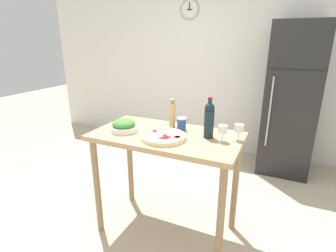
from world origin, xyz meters
TOP-DOWN VIEW (x-y plane):
  - ground_plane at (0.00, 0.00)m, footprint 14.00×14.00m
  - wall_back at (-0.00, 2.12)m, footprint 6.40×0.08m
  - refrigerator at (0.91, 1.75)m, footprint 0.62×0.66m
  - prep_counter at (0.00, 0.00)m, footprint 1.22×0.65m
  - wine_bottle at (0.33, 0.07)m, footprint 0.08×0.08m
  - wine_glass_near at (0.45, 0.03)m, footprint 0.07×0.07m
  - wine_glass_far at (0.56, 0.10)m, footprint 0.07×0.07m
  - pepper_mill at (-0.03, 0.17)m, footprint 0.06×0.06m
  - salad_bowl at (-0.35, -0.09)m, footprint 0.23×0.23m
  - homemade_pizza at (0.03, -0.11)m, footprint 0.35×0.35m
  - salt_canister at (0.07, 0.15)m, footprint 0.08×0.08m

SIDE VIEW (x-z plane):
  - ground_plane at x=0.00m, z-range 0.00..0.00m
  - prep_counter at x=0.00m, z-range 0.33..1.27m
  - refrigerator at x=0.91m, z-range 0.00..1.89m
  - homemade_pizza at x=0.03m, z-range 0.94..0.98m
  - salad_bowl at x=-0.35m, z-range 0.93..1.04m
  - salt_canister at x=0.07m, z-range 0.94..1.05m
  - wine_glass_near at x=0.45m, z-range 0.97..1.10m
  - wine_glass_far at x=0.56m, z-range 0.97..1.10m
  - pepper_mill at x=-0.03m, z-range 0.94..1.20m
  - wine_bottle at x=0.33m, z-range 0.93..1.25m
  - wall_back at x=0.00m, z-range 0.00..2.60m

